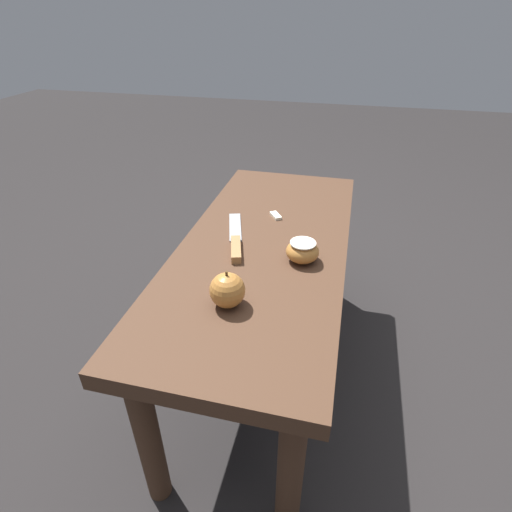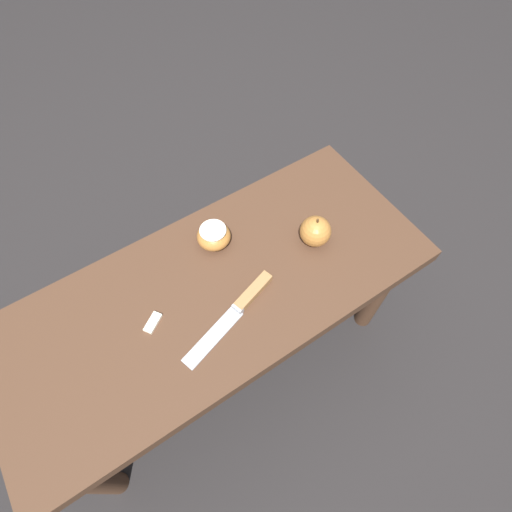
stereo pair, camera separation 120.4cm
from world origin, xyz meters
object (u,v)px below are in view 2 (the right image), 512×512
wooden_bench (217,301)px  knife (242,304)px  apple_cut (214,236)px  apple_whole (315,231)px

wooden_bench → knife: (0.03, -0.07, 0.08)m
knife → apple_cut: apple_cut is taller
apple_cut → knife: bearing=-100.8°
wooden_bench → knife: 0.11m
knife → apple_whole: size_ratio=3.13×
wooden_bench → apple_cut: apple_cut is taller
wooden_bench → knife: knife is taller
knife → apple_whole: 0.24m
wooden_bench → apple_whole: apple_whole is taller
apple_whole → apple_cut: bearing=148.1°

